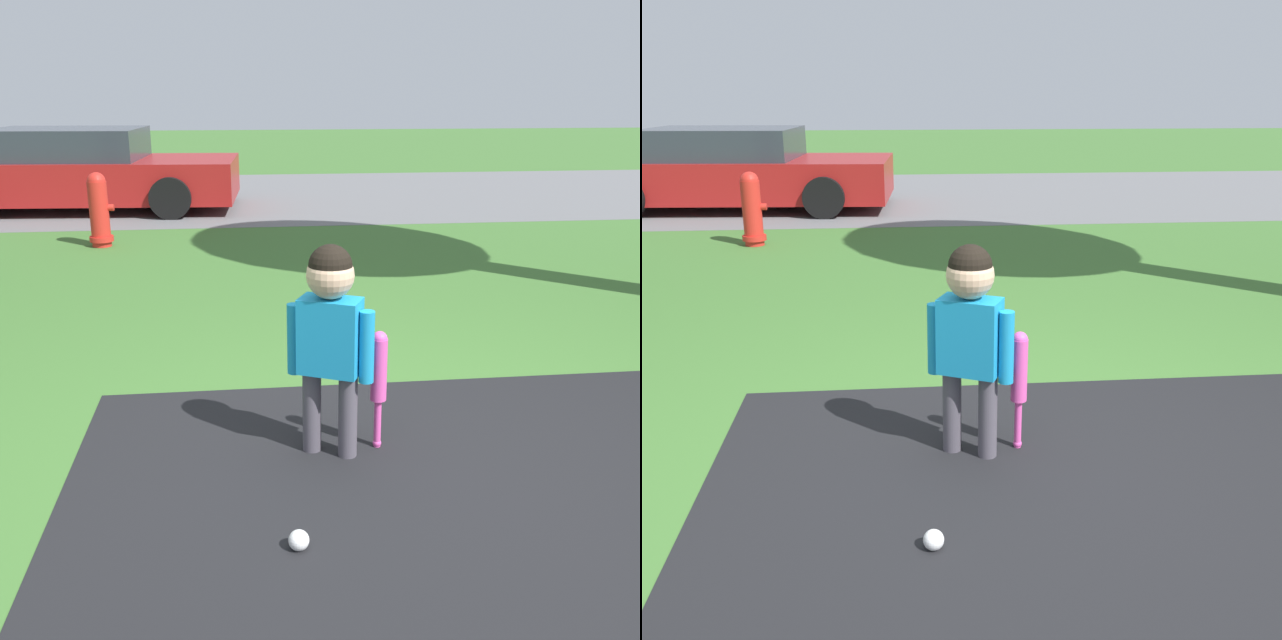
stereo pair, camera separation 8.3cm
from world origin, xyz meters
TOP-DOWN VIEW (x-y plane):
  - ground_plane at (0.00, 0.00)m, footprint 60.00×60.00m
  - street_strip at (0.00, 9.22)m, footprint 40.00×6.00m
  - child at (-0.29, 0.18)m, footprint 0.39×0.26m
  - baseball_bat at (-0.05, 0.21)m, footprint 0.08×0.08m
  - sports_ball at (-0.51, -0.57)m, footprint 0.08×0.08m
  - fire_hydrant at (-2.22, 5.26)m, footprint 0.30×0.27m
  - parked_car at (-2.93, 8.01)m, footprint 4.47×2.27m

SIDE VIEW (x-z plane):
  - ground_plane at x=0.00m, z-range 0.00..0.00m
  - street_strip at x=0.00m, z-range 0.00..0.01m
  - sports_ball at x=-0.51m, z-range 0.00..0.08m
  - baseball_bat at x=-0.05m, z-range 0.09..0.69m
  - fire_hydrant at x=-2.22m, z-range -0.01..0.82m
  - parked_car at x=-2.93m, z-range -0.03..1.14m
  - child at x=-0.29m, z-range 0.15..1.18m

